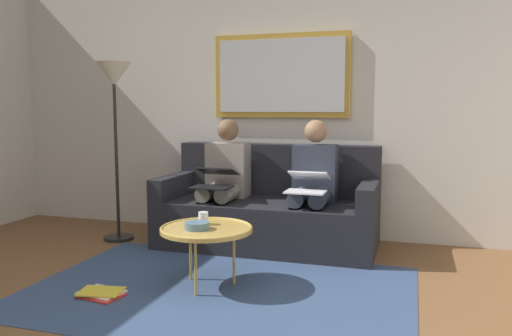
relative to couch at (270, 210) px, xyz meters
name	(u,v)px	position (x,y,z in m)	size (l,w,h in m)	color
wall_rear	(283,102)	(0.00, -0.48, 0.99)	(6.00, 0.12, 2.60)	beige
area_rug	(219,290)	(0.00, 1.27, -0.31)	(2.60, 1.80, 0.01)	#33476B
couch	(270,210)	(0.00, 0.00, 0.00)	(1.93, 0.90, 0.90)	black
framed_mirror	(281,76)	(0.00, -0.39, 1.24)	(1.32, 0.05, 0.79)	#B7892D
coffee_table	(206,230)	(0.11, 1.22, 0.10)	(0.64, 0.64, 0.43)	tan
cup	(203,218)	(0.17, 1.13, 0.15)	(0.07, 0.07, 0.09)	silver
bowl	(197,226)	(0.15, 1.28, 0.13)	(0.17, 0.17, 0.05)	slate
person_left	(313,181)	(-0.41, 0.07, 0.30)	(0.38, 0.58, 1.14)	#2D3342
laptop_white	(308,183)	(-0.41, 0.30, 0.32)	(0.32, 0.38, 0.17)	white
person_right	(224,177)	(0.41, 0.07, 0.30)	(0.38, 0.58, 1.14)	gray
laptop_black	(215,178)	(0.41, 0.30, 0.32)	(0.33, 0.39, 0.17)	black
magazine_stack	(101,293)	(0.71, 1.60, -0.29)	(0.33, 0.28, 0.03)	red
standing_lamp	(114,94)	(1.41, 0.27, 1.06)	(0.32, 0.32, 1.66)	black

